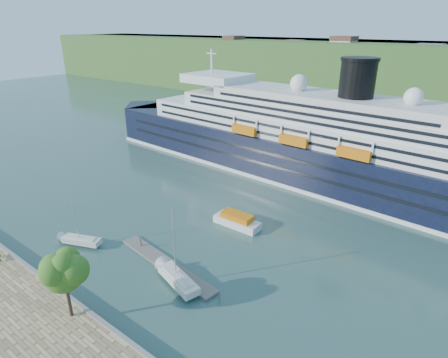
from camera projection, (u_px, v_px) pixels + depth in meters
ground at (60, 295)px, 45.81m from camera, size 400.00×400.00×0.00m
far_hillside at (399, 75)px, 146.89m from camera, size 400.00×50.00×24.00m
quay_coping at (57, 288)px, 45.22m from camera, size 220.00×0.50×0.30m
cruise_ship at (296, 117)px, 77.96m from camera, size 113.42×21.74×25.32m
promenade_tree at (65, 282)px, 39.50m from camera, size 5.47×5.47×9.05m
floating_pontoon at (167, 264)px, 51.27m from camera, size 18.69×4.50×0.41m
sailboat_white_near at (78, 221)px, 54.43m from camera, size 6.73×4.19×8.45m
sailboat_white_far at (177, 252)px, 45.34m from camera, size 8.20×4.24×10.20m
tender_launch at (237, 220)px, 61.06m from camera, size 8.04×2.89×2.21m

